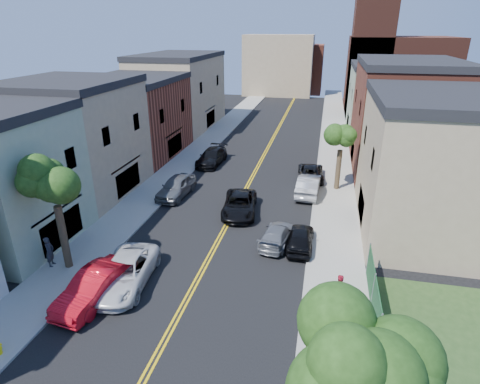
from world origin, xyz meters
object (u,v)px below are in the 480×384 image
Objects in this scene: grey_car_right at (277,235)px; black_car_right at (301,238)px; dark_car_right_far at (311,172)px; pedestrian_left at (50,251)px; pedestrian_right at (339,289)px; red_sedan at (95,286)px; white_pickup at (125,272)px; black_suv_lane at (240,204)px; silver_car_right at (309,185)px; black_car_left at (212,157)px; grey_car_left at (176,187)px.

black_car_right reaches higher than grey_car_right.
pedestrian_left is at bearing 48.41° from dark_car_right_far.
pedestrian_right reaches higher than grey_car_right.
red_sedan reaches higher than white_pickup.
red_sedan reaches higher than black_suv_lane.
silver_car_right is 1.02× the size of dark_car_right_far.
dark_car_right_far is at bearing -89.84° from black_car_right.
black_car_right is at bearing -86.54° from pedestrian_right.
pedestrian_left is (-5.14, 0.62, 0.30)m from white_pickup.
pedestrian_right is at bearing 132.76° from grey_car_right.
grey_car_right is 2.69× the size of pedestrian_right.
white_pickup is 1.13× the size of dark_car_right_far.
silver_car_right is at bearing -27.14° from black_car_left.
white_pickup is 10.01m from grey_car_right.
black_car_left is 2.89× the size of pedestrian_left.
red_sedan is at bearing -81.90° from grey_car_left.
silver_car_right is (9.30, 15.24, 0.06)m from white_pickup.
silver_car_right is at bearing 52.59° from white_pickup.
black_car_left is 3.36× the size of pedestrian_right.
pedestrian_left is (-14.44, -14.62, 0.24)m from silver_car_right.
silver_car_right is at bearing 18.74° from grey_car_left.
dark_car_right_far is at bearing -53.00° from pedestrian_left.
grey_car_right is 2.31× the size of pedestrian_left.
silver_car_right reaches higher than black_suv_lane.
black_suv_lane is at bearing 61.36° from white_pickup.
silver_car_right is at bearing -59.63° from pedestrian_left.
black_car_right is 6.54m from black_suv_lane.
black_suv_lane is at bearing -15.20° from grey_car_left.
black_car_left is (-0.25, 22.87, -0.05)m from red_sedan.
pedestrian_right reaches higher than grey_car_left.
grey_car_left reaches higher than black_car_left.
grey_car_left is 17.74m from pedestrian_right.
pedestrian_right is (2.32, -14.47, 0.11)m from silver_car_right.
pedestrian_left is at bearing -101.47° from grey_car_left.
black_suv_lane reaches higher than grey_car_right.
silver_car_right reaches higher than dark_car_right_far.
pedestrian_right is (2.32, -18.32, 0.26)m from dark_car_right_far.
red_sedan is 11.70m from grey_car_right.
red_sedan is at bearing 61.55° from silver_car_right.
grey_car_right is 0.84× the size of silver_car_right.
red_sedan is 12.70m from pedestrian_right.
silver_car_right is (0.00, 9.14, 0.15)m from black_car_right.
grey_car_right is 0.86× the size of dark_car_right_far.
dark_car_right_far reaches higher than black_car_right.
pedestrian_right reaches higher than red_sedan.
pedestrian_right reaches higher than black_car_right.
black_car_left is at bearing 90.84° from grey_car_left.
black_car_right is at bearing 92.68° from silver_car_right.
white_pickup is 3.02× the size of pedestrian_left.
red_sedan is at bearing -9.38° from pedestrian_right.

